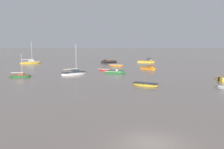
# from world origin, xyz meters

# --- Properties ---
(ground_plane) EXTENTS (800.00, 800.00, 0.00)m
(ground_plane) POSITION_xyz_m (0.00, 0.00, 0.00)
(ground_plane) COLOR gray
(motorboat_moored_0) EXTENTS (6.17, 5.56, 2.13)m
(motorboat_moored_0) POSITION_xyz_m (-10.03, 73.01, 0.29)
(motorboat_moored_0) COLOR black
(motorboat_moored_0) RESTS_ON ground
(sailboat_moored_0) EXTENTS (4.69, 1.99, 5.09)m
(sailboat_moored_0) POSITION_xyz_m (-23.97, 32.68, 0.22)
(sailboat_moored_0) COLOR #23602D
(sailboat_moored_0) RESTS_ON ground
(motorboat_moored_1) EXTENTS (6.69, 4.38, 2.41)m
(motorboat_moored_1) POSITION_xyz_m (4.77, 75.19, 0.36)
(motorboat_moored_1) COLOR gold
(motorboat_moored_1) RESTS_ON ground
(sailboat_moored_1) EXTENTS (7.01, 6.02, 7.96)m
(sailboat_moored_1) POSITION_xyz_m (-35.91, 67.25, 0.34)
(sailboat_moored_1) COLOR gold
(sailboat_moored_1) RESTS_ON ground
(motorboat_moored_2) EXTENTS (4.46, 4.66, 1.82)m
(motorboat_moored_2) POSITION_xyz_m (3.69, 50.54, 0.28)
(motorboat_moored_2) COLOR orange
(motorboat_moored_2) RESTS_ON ground
(sailboat_moored_2) EXTENTS (5.93, 5.73, 7.06)m
(sailboat_moored_2) POSITION_xyz_m (-13.88, 37.46, 0.31)
(sailboat_moored_2) COLOR white
(sailboat_moored_2) RESTS_ON ground
(rowboat_moored_3) EXTENTS (4.63, 3.42, 0.70)m
(rowboat_moored_3) POSITION_xyz_m (0.90, 24.01, 0.19)
(rowboat_moored_3) COLOR gold
(rowboat_moored_3) RESTS_ON ground
(rowboat_moored_4) EXTENTS (3.62, 1.98, 0.54)m
(rowboat_moored_4) POSITION_xyz_m (-8.16, 47.20, 0.15)
(rowboat_moored_4) COLOR red
(rowboat_moored_4) RESTS_ON ground
(motorboat_moored_6) EXTENTS (5.27, 3.28, 1.71)m
(motorboat_moored_6) POSITION_xyz_m (-4.45, 40.69, 0.23)
(motorboat_moored_6) COLOR #23602D
(motorboat_moored_6) RESTS_ON ground
(rowboat_moored_5) EXTENTS (4.92, 3.02, 0.74)m
(rowboat_moored_5) POSITION_xyz_m (-5.86, 60.33, 0.20)
(rowboat_moored_5) COLOR orange
(rowboat_moored_5) RESTS_ON ground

